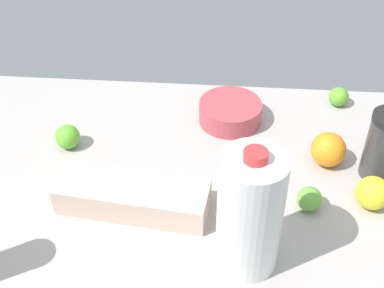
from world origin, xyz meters
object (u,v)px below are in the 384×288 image
lime_by_jug (309,199)px  milk_jug (250,213)px  egg_carton (133,197)px  lemon_near_front (373,193)px  mixing_bowl (230,112)px  lime_beside_bowl (68,137)px  lime_loose (339,97)px  orange_far_back (328,150)px

lime_by_jug → milk_jug: bearing=-132.2°
egg_carton → lemon_near_front: 50.30cm
mixing_bowl → lime_beside_bowl: lime_beside_bowl is taller
milk_jug → lemon_near_front: milk_jug is taller
lime_loose → egg_carton: bearing=-139.3°
egg_carton → lime_loose: 63.25cm
egg_carton → lime_by_jug: (36.89, 2.76, -0.49)cm
mixing_bowl → lime_by_jug: size_ratio=3.00×
mixing_bowl → lemon_near_front: lemon_near_front is taller
lime_by_jug → egg_carton: bearing=-175.7°
milk_jug → lemon_near_front: size_ratio=3.79×
egg_carton → lime_loose: bearing=47.2°
egg_carton → orange_far_back: orange_far_back is taller
milk_jug → orange_far_back: bearing=57.6°
lime_loose → lemon_near_front: 36.70cm
egg_carton → orange_far_back: size_ratio=3.94×
mixing_bowl → orange_far_back: (22.71, -14.44, 1.33)cm
mixing_bowl → lime_loose: bearing=18.0°
milk_jug → lime_by_jug: 22.21cm
lime_beside_bowl → orange_far_back: (61.12, -1.14, 1.07)cm
milk_jug → lime_loose: size_ratio=5.29×
milk_jug → lime_loose: milk_jug is taller
orange_far_back → mixing_bowl: bearing=147.6°
egg_carton → orange_far_back: (42.31, 17.58, 0.89)cm
lemon_near_front → lime_beside_bowl: 70.34cm
lemon_near_front → lime_beside_bowl: (-68.90, 14.13, -0.66)cm
lime_by_jug → lime_beside_bowl: 57.95cm
egg_carton → mixing_bowl: size_ratio=2.00×
mixing_bowl → lime_beside_bowl: size_ratio=2.68×
lime_loose → lime_beside_bowl: (-66.79, -22.49, 0.36)cm
mixing_bowl → lime_beside_bowl: bearing=-160.9°
milk_jug → lime_beside_bowl: milk_jug is taller
lemon_near_front → milk_jug: bearing=-148.1°
milk_jug → lemon_near_front: (26.42, 16.42, -9.30)cm
egg_carton → lemon_near_front: lemon_near_front is taller
lime_by_jug → orange_far_back: 15.83cm
orange_far_back → lime_loose: bearing=76.5°
orange_far_back → lime_by_jug: bearing=-110.1°
lime_beside_bowl → mixing_bowl: bearing=19.1°
mixing_bowl → lemon_near_front: (30.49, -27.42, 0.92)cm
lime_loose → lime_beside_bowl: bearing=-161.4°
lime_by_jug → lime_beside_bowl: bearing=164.0°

